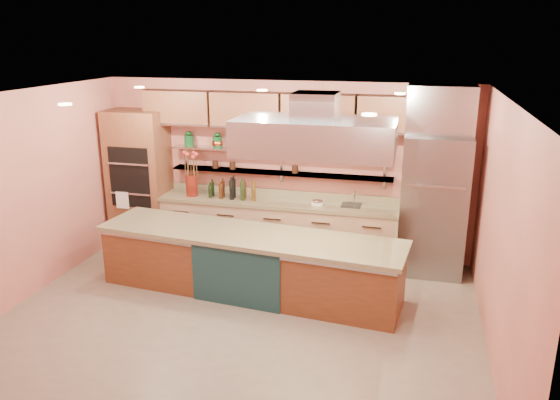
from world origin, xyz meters
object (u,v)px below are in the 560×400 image
(refrigerator, at_px, (433,206))
(kitchen_scale, at_px, (318,202))
(copper_kettle, at_px, (217,143))
(flower_vase, at_px, (192,185))
(island, at_px, (249,263))
(green_canister, at_px, (234,143))

(refrigerator, distance_m, kitchen_scale, 1.74)
(refrigerator, height_order, copper_kettle, refrigerator)
(flower_vase, xyz_separation_m, copper_kettle, (0.38, 0.22, 0.68))
(copper_kettle, bearing_deg, flower_vase, -150.11)
(copper_kettle, bearing_deg, island, -57.21)
(island, xyz_separation_m, flower_vase, (-1.39, 1.35, 0.66))
(flower_vase, relative_size, kitchen_scale, 2.01)
(island, xyz_separation_m, green_canister, (-0.71, 1.57, 1.36))
(island, bearing_deg, copper_kettle, 128.71)
(island, bearing_deg, green_canister, 120.36)
(flower_vase, height_order, copper_kettle, copper_kettle)
(copper_kettle, bearing_deg, kitchen_scale, -7.28)
(kitchen_scale, bearing_deg, copper_kettle, -176.94)
(copper_kettle, distance_m, green_canister, 0.30)
(green_canister, bearing_deg, kitchen_scale, -8.78)
(refrigerator, bearing_deg, kitchen_scale, 179.67)
(flower_vase, xyz_separation_m, kitchen_scale, (2.10, 0.00, -0.12))
(copper_kettle, relative_size, green_canister, 1.07)
(island, distance_m, kitchen_scale, 1.62)
(refrigerator, height_order, green_canister, refrigerator)
(refrigerator, height_order, island, refrigerator)
(flower_vase, relative_size, copper_kettle, 2.00)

